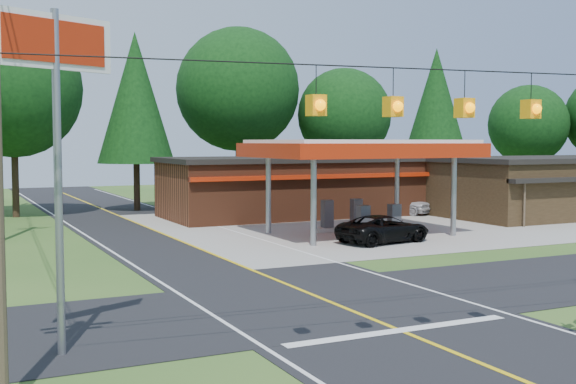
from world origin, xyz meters
name	(u,v)px	position (x,y,z in m)	size (l,w,h in m)	color
ground	(330,303)	(0.00, 0.00, 0.00)	(120.00, 120.00, 0.00)	#2E561E
main_highway	(330,302)	(0.00, 0.00, 0.01)	(8.00, 120.00, 0.02)	black
cross_road	(330,302)	(0.00, 0.00, 0.01)	(70.00, 7.00, 0.02)	black
lane_center_yellow	(330,302)	(0.00, 0.00, 0.03)	(0.15, 110.00, 0.00)	yellow
gas_canopy	(360,152)	(9.00, 13.00, 4.27)	(10.60, 7.40, 4.88)	gray
convenience_store	(291,186)	(10.00, 22.98, 1.92)	(16.40, 7.55, 3.80)	brown
utility_pole_north	(0,142)	(-6.50, 35.00, 4.75)	(0.30, 0.30, 9.50)	#473828
overhead_beacons	(430,73)	(-1.00, -6.00, 6.21)	(17.04, 2.04, 1.03)	black
treeline_backdrop	(145,96)	(0.82, 24.01, 7.49)	(70.27, 51.59, 13.30)	#332316
suv_car	(384,229)	(8.50, 10.00, 0.65)	(4.70, 4.70, 1.31)	black
sedan_car	(399,202)	(17.00, 21.00, 0.77)	(4.50, 4.50, 1.53)	silver
big_stop_sign	(56,96)	(-8.00, -2.01, 5.78)	(2.62, 1.24, 7.65)	gray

